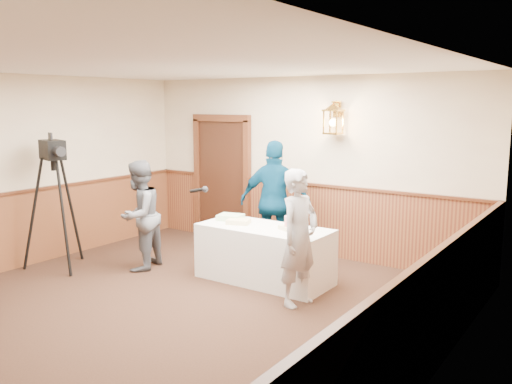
{
  "coord_description": "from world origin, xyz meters",
  "views": [
    {
      "loc": [
        4.24,
        -3.99,
        2.39
      ],
      "look_at": [
        0.32,
        1.7,
        1.25
      ],
      "focal_mm": 38.0,
      "sensor_mm": 36.0,
      "label": 1
    }
  ],
  "objects_px": {
    "sheet_cake_yellow": "(238,221)",
    "tv_camera_rig": "(56,212)",
    "tiered_cake": "(293,222)",
    "interviewer": "(139,215)",
    "baker": "(299,238)",
    "assistant_p": "(275,202)",
    "display_table": "(264,254)",
    "sheet_cake_green": "(230,217)"
  },
  "relations": [
    {
      "from": "tiered_cake",
      "to": "sheet_cake_green",
      "type": "distance_m",
      "value": 1.04
    },
    {
      "from": "display_table",
      "to": "sheet_cake_green",
      "type": "distance_m",
      "value": 0.76
    },
    {
      "from": "sheet_cake_yellow",
      "to": "sheet_cake_green",
      "type": "xyz_separation_m",
      "value": [
        -0.24,
        0.13,
        0.01
      ]
    },
    {
      "from": "display_table",
      "to": "baker",
      "type": "bearing_deg",
      "value": -30.66
    },
    {
      "from": "sheet_cake_yellow",
      "to": "tv_camera_rig",
      "type": "distance_m",
      "value": 2.67
    },
    {
      "from": "tiered_cake",
      "to": "interviewer",
      "type": "bearing_deg",
      "value": -163.65
    },
    {
      "from": "baker",
      "to": "assistant_p",
      "type": "bearing_deg",
      "value": 48.61
    },
    {
      "from": "sheet_cake_green",
      "to": "interviewer",
      "type": "distance_m",
      "value": 1.32
    },
    {
      "from": "sheet_cake_green",
      "to": "interviewer",
      "type": "relative_size",
      "value": 0.21
    },
    {
      "from": "tiered_cake",
      "to": "sheet_cake_yellow",
      "type": "relative_size",
      "value": 1.17
    },
    {
      "from": "tiered_cake",
      "to": "sheet_cake_yellow",
      "type": "distance_m",
      "value": 0.81
    },
    {
      "from": "tiered_cake",
      "to": "sheet_cake_yellow",
      "type": "xyz_separation_m",
      "value": [
        -0.8,
        -0.11,
        -0.08
      ]
    },
    {
      "from": "sheet_cake_green",
      "to": "interviewer",
      "type": "height_order",
      "value": "interviewer"
    },
    {
      "from": "assistant_p",
      "to": "sheet_cake_green",
      "type": "bearing_deg",
      "value": 51.89
    },
    {
      "from": "tv_camera_rig",
      "to": "interviewer",
      "type": "bearing_deg",
      "value": 50.88
    },
    {
      "from": "baker",
      "to": "interviewer",
      "type": "bearing_deg",
      "value": 99.03
    },
    {
      "from": "baker",
      "to": "assistant_p",
      "type": "height_order",
      "value": "assistant_p"
    },
    {
      "from": "interviewer",
      "to": "tv_camera_rig",
      "type": "relative_size",
      "value": 0.85
    },
    {
      "from": "baker",
      "to": "tv_camera_rig",
      "type": "bearing_deg",
      "value": 108.69
    },
    {
      "from": "interviewer",
      "to": "assistant_p",
      "type": "bearing_deg",
      "value": 121.1
    },
    {
      "from": "tiered_cake",
      "to": "tv_camera_rig",
      "type": "bearing_deg",
      "value": -157.95
    },
    {
      "from": "display_table",
      "to": "sheet_cake_green",
      "type": "xyz_separation_m",
      "value": [
        -0.64,
        0.09,
        0.41
      ]
    },
    {
      "from": "display_table",
      "to": "assistant_p",
      "type": "xyz_separation_m",
      "value": [
        -0.37,
        0.85,
        0.55
      ]
    },
    {
      "from": "tiered_cake",
      "to": "baker",
      "type": "bearing_deg",
      "value": -52.95
    },
    {
      "from": "baker",
      "to": "sheet_cake_yellow",
      "type": "bearing_deg",
      "value": 77.17
    },
    {
      "from": "tiered_cake",
      "to": "interviewer",
      "type": "distance_m",
      "value": 2.27
    },
    {
      "from": "display_table",
      "to": "assistant_p",
      "type": "relative_size",
      "value": 0.98
    },
    {
      "from": "sheet_cake_green",
      "to": "assistant_p",
      "type": "bearing_deg",
      "value": 70.56
    },
    {
      "from": "sheet_cake_green",
      "to": "baker",
      "type": "bearing_deg",
      "value": -21.4
    },
    {
      "from": "interviewer",
      "to": "baker",
      "type": "relative_size",
      "value": 0.97
    },
    {
      "from": "display_table",
      "to": "sheet_cake_green",
      "type": "relative_size",
      "value": 5.37
    },
    {
      "from": "sheet_cake_yellow",
      "to": "tv_camera_rig",
      "type": "bearing_deg",
      "value": -153.68
    },
    {
      "from": "tiered_cake",
      "to": "assistant_p",
      "type": "relative_size",
      "value": 0.19
    },
    {
      "from": "interviewer",
      "to": "tv_camera_rig",
      "type": "height_order",
      "value": "tv_camera_rig"
    },
    {
      "from": "display_table",
      "to": "tv_camera_rig",
      "type": "height_order",
      "value": "tv_camera_rig"
    },
    {
      "from": "sheet_cake_yellow",
      "to": "tv_camera_rig",
      "type": "relative_size",
      "value": 0.16
    },
    {
      "from": "tiered_cake",
      "to": "tv_camera_rig",
      "type": "distance_m",
      "value": 3.44
    },
    {
      "from": "display_table",
      "to": "tiered_cake",
      "type": "relative_size",
      "value": 5.12
    },
    {
      "from": "sheet_cake_green",
      "to": "tv_camera_rig",
      "type": "distance_m",
      "value": 2.52
    },
    {
      "from": "tiered_cake",
      "to": "assistant_p",
      "type": "xyz_separation_m",
      "value": [
        -0.77,
        0.78,
        0.06
      ]
    },
    {
      "from": "interviewer",
      "to": "assistant_p",
      "type": "height_order",
      "value": "assistant_p"
    },
    {
      "from": "sheet_cake_green",
      "to": "assistant_p",
      "type": "xyz_separation_m",
      "value": [
        0.27,
        0.76,
        0.13
      ]
    }
  ]
}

